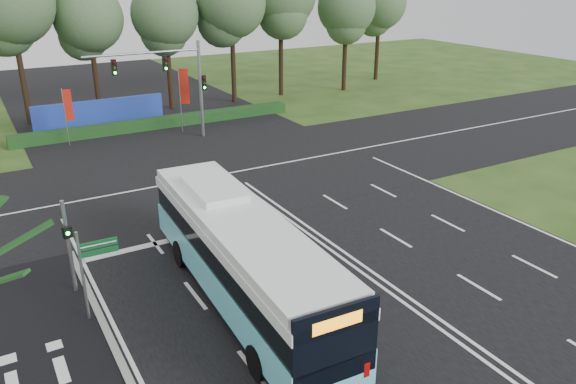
% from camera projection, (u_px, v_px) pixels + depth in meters
% --- Properties ---
extents(ground, '(120.00, 120.00, 0.00)m').
position_uv_depth(ground, '(337.00, 256.00, 24.59)').
color(ground, '#264517').
rests_on(ground, ground).
extents(road_main, '(20.00, 120.00, 0.04)m').
position_uv_depth(road_main, '(337.00, 255.00, 24.59)').
color(road_main, black).
rests_on(road_main, ground).
extents(road_cross, '(120.00, 14.00, 0.05)m').
position_uv_depth(road_cross, '(225.00, 174.00, 34.24)').
color(road_cross, black).
rests_on(road_cross, ground).
extents(kerb_strip, '(0.25, 18.00, 0.12)m').
position_uv_depth(kerb_strip, '(125.00, 370.00, 17.48)').
color(kerb_strip, gray).
rests_on(kerb_strip, ground).
extents(city_bus, '(3.36, 13.25, 3.77)m').
position_uv_depth(city_bus, '(242.00, 257.00, 20.53)').
color(city_bus, '#60CFDF').
rests_on(city_bus, ground).
extents(pedestrian_signal, '(0.35, 0.43, 3.84)m').
position_uv_depth(pedestrian_signal, '(69.00, 244.00, 21.05)').
color(pedestrian_signal, gray).
rests_on(pedestrian_signal, ground).
extents(street_sign, '(1.36, 0.13, 3.48)m').
position_uv_depth(street_sign, '(91.00, 263.00, 19.42)').
color(street_sign, gray).
rests_on(street_sign, ground).
extents(banner_flag_left, '(0.60, 0.06, 4.07)m').
position_uv_depth(banner_flag_left, '(68.00, 108.00, 38.92)').
color(banner_flag_left, gray).
rests_on(banner_flag_left, ground).
extents(banner_flag_mid, '(0.69, 0.32, 4.94)m').
position_uv_depth(banner_flag_mid, '(183.00, 91.00, 41.95)').
color(banner_flag_mid, gray).
rests_on(banner_flag_mid, ground).
extents(traffic_light_gantry, '(8.41, 0.28, 7.00)m').
position_uv_depth(traffic_light_gantry, '(176.00, 76.00, 39.45)').
color(traffic_light_gantry, gray).
rests_on(traffic_light_gantry, ground).
extents(hedge, '(22.00, 1.20, 0.80)m').
position_uv_depth(hedge, '(160.00, 123.00, 44.16)').
color(hedge, '#143613').
rests_on(hedge, ground).
extents(blue_hoarding, '(10.00, 0.30, 2.20)m').
position_uv_depth(blue_hoarding, '(100.00, 114.00, 44.05)').
color(blue_hoarding, '#1E38A5').
rests_on(blue_hoarding, ground).
extents(eucalyptus_row, '(54.89, 8.90, 12.88)m').
position_uv_depth(eucalyptus_row, '(157.00, 7.00, 47.14)').
color(eucalyptus_row, black).
rests_on(eucalyptus_row, ground).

